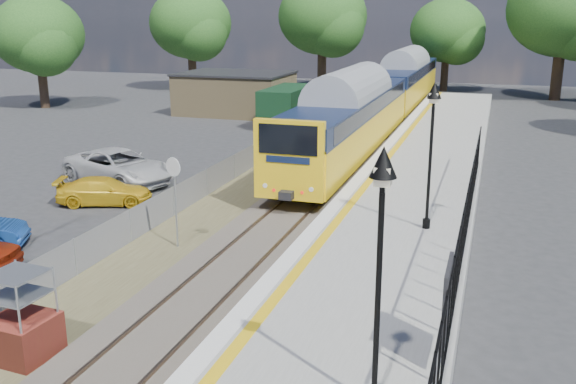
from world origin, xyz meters
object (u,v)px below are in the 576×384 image
at_px(brick_plinth, 21,318).
at_px(train, 384,94).
at_px(car_white, 119,167).
at_px(speed_sign, 174,186).
at_px(victorian_lamp_north, 432,122).
at_px(car_yellow, 105,191).
at_px(victorian_lamp_south, 381,220).

bearing_deg(brick_plinth, train, 85.52).
relative_size(train, car_white, 7.42).
bearing_deg(car_white, brick_plinth, -137.56).
bearing_deg(car_white, speed_sign, -118.64).
bearing_deg(victorian_lamp_north, speed_sign, -165.87).
xyz_separation_m(brick_plinth, car_yellow, (-5.16, 10.99, -0.45)).
bearing_deg(car_yellow, train, -39.67).
height_order(brick_plinth, car_white, brick_plinth).
height_order(victorian_lamp_south, speed_sign, victorian_lamp_south).
bearing_deg(speed_sign, car_white, 152.40).
relative_size(victorian_lamp_south, car_white, 0.84).
bearing_deg(speed_sign, brick_plinth, -71.13).
distance_m(victorian_lamp_north, car_white, 15.47).
bearing_deg(brick_plinth, car_white, 114.61).
xyz_separation_m(car_yellow, car_white, (-1.31, 3.12, 0.22)).
bearing_deg(victorian_lamp_north, car_yellow, 172.44).
distance_m(train, speed_sign, 24.70).
relative_size(victorian_lamp_south, victorian_lamp_north, 1.00).
bearing_deg(victorian_lamp_south, victorian_lamp_north, 91.15).
bearing_deg(victorian_lamp_south, brick_plinth, 174.80).
relative_size(train, brick_plinth, 19.62).
xyz_separation_m(speed_sign, car_white, (-6.47, 6.81, -1.36)).
xyz_separation_m(brick_plinth, car_white, (-6.47, 14.11, -0.23)).
xyz_separation_m(victorian_lamp_south, victorian_lamp_north, (-0.20, 10.00, 0.00)).
distance_m(victorian_lamp_south, car_yellow, 18.01).
height_order(speed_sign, car_yellow, speed_sign).
distance_m(victorian_lamp_north, train, 23.31).
bearing_deg(speed_sign, victorian_lamp_south, -26.26).
bearing_deg(car_yellow, victorian_lamp_south, -151.23).
height_order(brick_plinth, speed_sign, speed_sign).
bearing_deg(speed_sign, car_yellow, 163.34).
bearing_deg(speed_sign, victorian_lamp_north, 33.00).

